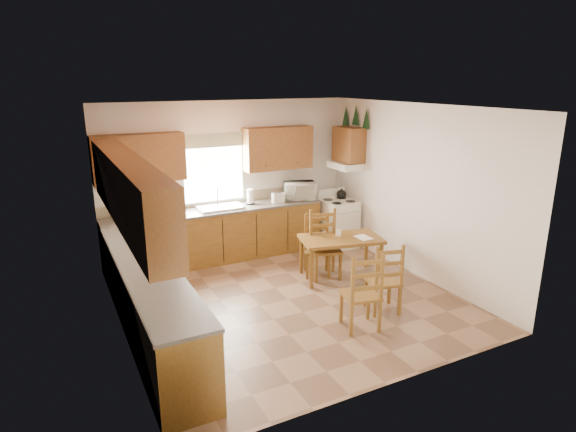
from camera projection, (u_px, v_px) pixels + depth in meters
name	position (u px, v px, depth m)	size (l,w,h in m)	color
floor	(288.00, 299.00, 6.90)	(4.50, 4.50, 0.00)	#856449
ceiling	(288.00, 107.00, 6.15)	(4.50, 4.50, 0.00)	brown
wall_left	(115.00, 232.00, 5.54)	(4.50, 4.50, 0.00)	white
wall_right	(416.00, 191.00, 7.51)	(4.50, 4.50, 0.00)	white
wall_back	(230.00, 179.00, 8.45)	(4.50, 4.50, 0.00)	white
wall_front	(396.00, 263.00, 4.60)	(4.50, 4.50, 0.00)	white
lower_cab_back	(217.00, 236.00, 8.28)	(3.75, 0.60, 0.88)	brown
lower_cab_left	(150.00, 304.00, 5.79)	(0.60, 3.60, 0.88)	brown
counter_back	(216.00, 210.00, 8.15)	(3.75, 0.63, 0.04)	#56514C
counter_left	(147.00, 268.00, 5.66)	(0.63, 3.60, 0.04)	#56514C
backsplash	(210.00, 200.00, 8.37)	(3.75, 0.01, 0.18)	gray
upper_cab_back_left	(139.00, 158.00, 7.49)	(1.41, 0.33, 0.75)	brown
upper_cab_back_right	(278.00, 148.00, 8.55)	(1.25, 0.33, 0.75)	brown
upper_cab_left	(128.00, 190.00, 5.34)	(0.33, 3.60, 0.75)	brown
upper_cab_stove	(349.00, 144.00, 8.70)	(0.33, 0.62, 0.62)	brown
range_hood	(346.00, 165.00, 8.78)	(0.44, 0.62, 0.12)	silver
window_frame	(214.00, 169.00, 8.23)	(1.13, 0.02, 1.18)	silver
window_pane	(214.00, 169.00, 8.23)	(1.05, 0.01, 1.10)	white
window_valance	(213.00, 140.00, 8.07)	(1.19, 0.01, 0.24)	#506D41
sink_basin	(220.00, 207.00, 8.17)	(0.75, 0.45, 0.04)	silver
pine_decal_a	(366.00, 118.00, 8.35)	(0.22, 0.22, 0.36)	#163C1C
pine_decal_b	(356.00, 115.00, 8.61)	(0.22, 0.22, 0.36)	#163C1C
pine_decal_c	(346.00, 116.00, 8.89)	(0.22, 0.22, 0.36)	#163C1C
stove	(338.00, 224.00, 8.98)	(0.58, 0.60, 0.86)	silver
coffeemaker	(124.00, 210.00, 7.45)	(0.20, 0.24, 0.34)	silver
paper_towel	(250.00, 197.00, 8.43)	(0.11, 0.11, 0.27)	white
toaster	(278.00, 198.00, 8.56)	(0.21, 0.13, 0.17)	silver
microwave	(300.00, 191.00, 8.76)	(0.53, 0.38, 0.32)	silver
dining_table	(340.00, 257.00, 7.59)	(1.24, 0.71, 0.66)	brown
chair_near_left	(361.00, 290.00, 5.99)	(0.43, 0.41, 1.03)	brown
chair_near_right	(383.00, 277.00, 6.45)	(0.41, 0.39, 0.98)	brown
chair_far_left	(317.00, 246.00, 7.64)	(0.41, 0.39, 0.97)	brown
chair_far_right	(325.00, 245.00, 7.53)	(0.45, 0.43, 1.06)	brown
table_paper	(363.00, 237.00, 7.49)	(0.21, 0.28, 0.00)	white
table_card	(338.00, 233.00, 7.54)	(0.08, 0.02, 0.11)	white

